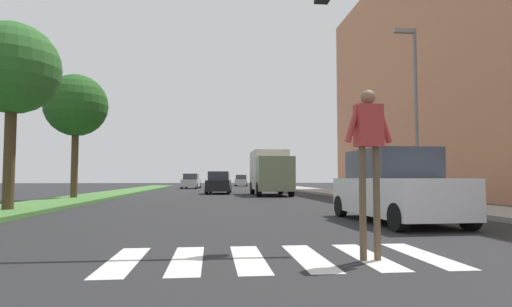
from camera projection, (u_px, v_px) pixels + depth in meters
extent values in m
plane|color=#262628|center=(226.00, 195.00, 29.42)|extent=(140.00, 140.00, 0.00)
cube|color=silver|center=(123.00, 261.00, 5.95)|extent=(0.45, 2.20, 0.01)
cube|color=silver|center=(187.00, 260.00, 6.04)|extent=(0.45, 2.20, 0.01)
cube|color=silver|center=(249.00, 258.00, 6.14)|extent=(0.45, 2.20, 0.01)
cube|color=silver|center=(308.00, 257.00, 6.23)|extent=(0.45, 2.20, 0.01)
cube|color=silver|center=(366.00, 256.00, 6.32)|extent=(0.45, 2.20, 0.01)
cube|color=silver|center=(423.00, 255.00, 6.42)|extent=(0.45, 2.20, 0.01)
cube|color=#477A38|center=(103.00, 195.00, 26.60)|extent=(2.91, 64.00, 0.15)
cylinder|color=#4C3823|center=(10.00, 152.00, 13.92)|extent=(0.36, 0.36, 3.84)
sphere|color=#2D6628|center=(13.00, 68.00, 14.08)|extent=(3.10, 3.10, 3.10)
cylinder|color=#4C3823|center=(75.00, 160.00, 22.40)|extent=(0.36, 0.36, 3.98)
sphere|color=#23561E|center=(76.00, 105.00, 22.57)|extent=(3.35, 3.35, 3.35)
cube|color=#9E9991|center=(348.00, 194.00, 28.30)|extent=(3.00, 64.00, 0.15)
cylinder|color=slate|center=(416.00, 115.00, 17.85)|extent=(0.14, 0.14, 7.50)
cube|color=gray|center=(403.00, 31.00, 18.01)|extent=(0.90, 0.24, 0.16)
cylinder|color=brown|center=(377.00, 203.00, 6.07)|extent=(0.11, 0.11, 1.65)
cylinder|color=brown|center=(363.00, 203.00, 6.02)|extent=(0.11, 0.11, 1.65)
cube|color=#B23333|center=(368.00, 126.00, 6.11)|extent=(0.40, 0.27, 0.62)
cylinder|color=#B23333|center=(383.00, 124.00, 6.16)|extent=(0.27, 0.11, 0.58)
cylinder|color=#B23333|center=(353.00, 123.00, 6.07)|extent=(0.27, 0.11, 0.58)
sphere|color=#8C664C|center=(368.00, 97.00, 6.14)|extent=(0.24, 0.24, 0.22)
cube|color=silver|center=(395.00, 196.00, 11.18)|extent=(2.06, 4.66, 0.96)
cube|color=#2D333D|center=(391.00, 164.00, 11.46)|extent=(1.76, 2.59, 0.79)
cylinder|color=black|center=(470.00, 216.00, 9.45)|extent=(0.24, 0.65, 0.64)
cylinder|color=black|center=(398.00, 217.00, 9.20)|extent=(0.24, 0.65, 0.64)
cylinder|color=black|center=(394.00, 206.00, 13.11)|extent=(0.24, 0.65, 0.64)
cylinder|color=black|center=(341.00, 206.00, 12.86)|extent=(0.24, 0.65, 0.64)
cube|color=black|center=(219.00, 185.00, 31.60)|extent=(2.06, 4.70, 0.80)
cube|color=#2D333D|center=(219.00, 176.00, 31.42)|extent=(1.67, 2.17, 0.65)
cylinder|color=black|center=(211.00, 189.00, 33.40)|extent=(0.27, 0.65, 0.64)
cylinder|color=black|center=(230.00, 189.00, 33.45)|extent=(0.27, 0.65, 0.64)
cylinder|color=black|center=(206.00, 190.00, 29.72)|extent=(0.27, 0.65, 0.64)
cylinder|color=black|center=(228.00, 190.00, 29.77)|extent=(0.27, 0.65, 0.64)
cube|color=#B7B7BC|center=(191.00, 183.00, 46.66)|extent=(2.08, 4.53, 0.80)
cube|color=#2D333D|center=(191.00, 177.00, 46.48)|extent=(1.68, 2.10, 0.65)
cylinder|color=black|center=(186.00, 185.00, 48.37)|extent=(0.27, 0.66, 0.64)
cylinder|color=black|center=(200.00, 185.00, 48.41)|extent=(0.27, 0.66, 0.64)
cylinder|color=black|center=(182.00, 186.00, 44.87)|extent=(0.27, 0.66, 0.64)
cylinder|color=black|center=(196.00, 186.00, 44.91)|extent=(0.27, 0.66, 0.64)
cube|color=#B7B7BC|center=(241.00, 182.00, 60.79)|extent=(2.15, 4.58, 0.78)
cube|color=#2D333D|center=(241.00, 177.00, 61.05)|extent=(1.71, 2.13, 0.64)
cylinder|color=black|center=(246.00, 184.00, 59.02)|extent=(0.28, 0.66, 0.64)
cylinder|color=black|center=(235.00, 184.00, 59.00)|extent=(0.28, 0.66, 0.64)
cylinder|color=black|center=(247.00, 184.00, 62.55)|extent=(0.28, 0.66, 0.64)
cylinder|color=black|center=(236.00, 184.00, 62.53)|extent=(0.28, 0.66, 0.64)
cube|color=gray|center=(275.00, 174.00, 26.65)|extent=(2.30, 2.00, 2.20)
cube|color=beige|center=(268.00, 170.00, 29.75)|extent=(2.30, 4.20, 2.70)
cylinder|color=black|center=(291.00, 189.00, 26.71)|extent=(0.30, 0.90, 0.90)
cylinder|color=black|center=(259.00, 190.00, 26.49)|extent=(0.30, 0.90, 0.90)
cylinder|color=black|center=(281.00, 188.00, 30.83)|extent=(0.30, 0.90, 0.90)
cylinder|color=black|center=(252.00, 188.00, 30.61)|extent=(0.30, 0.90, 0.90)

